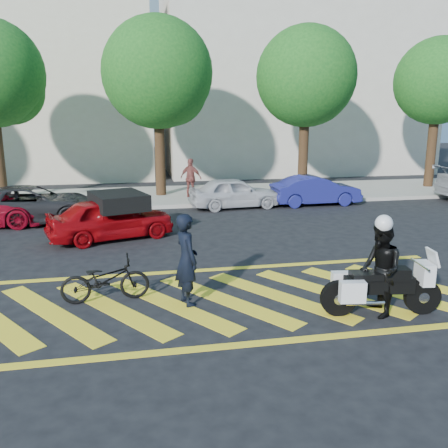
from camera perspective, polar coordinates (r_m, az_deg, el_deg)
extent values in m
plane|color=black|center=(9.49, -2.80, -9.34)|extent=(90.00, 90.00, 0.00)
cube|color=#9E998E|center=(21.02, -7.56, 3.33)|extent=(60.00, 5.00, 0.15)
cube|color=yellow|center=(9.54, -19.95, -10.01)|extent=(2.43, 3.21, 0.01)
cube|color=yellow|center=(9.42, -13.24, -9.84)|extent=(2.43, 3.21, 0.01)
cube|color=yellow|center=(9.43, -6.46, -9.54)|extent=(2.43, 3.21, 0.01)
cube|color=yellow|center=(9.57, 0.20, -9.11)|extent=(2.43, 3.21, 0.01)
cube|color=yellow|center=(9.83, 6.57, -8.58)|extent=(2.43, 3.21, 0.01)
cube|color=yellow|center=(10.20, 12.54, -7.99)|extent=(2.43, 3.21, 0.01)
cube|color=yellow|center=(10.67, 18.01, -7.37)|extent=(2.43, 3.21, 0.01)
cube|color=yellow|center=(11.23, 22.96, -6.76)|extent=(2.43, 3.21, 0.01)
cube|color=yellow|center=(7.79, -0.71, -14.59)|extent=(12.00, 0.20, 0.01)
cube|color=yellow|center=(11.25, -4.21, -5.66)|extent=(12.00, 0.20, 0.01)
cube|color=beige|center=(30.47, -24.73, 14.60)|extent=(16.00, 8.00, 10.00)
cube|color=beige|center=(31.45, 8.29, 16.46)|extent=(16.00, 8.00, 11.00)
sphere|color=#16541A|center=(21.51, -24.40, 14.43)|extent=(2.73, 2.73, 2.73)
cylinder|color=black|center=(20.78, -7.72, 8.57)|extent=(0.44, 0.44, 4.00)
sphere|color=#16541A|center=(20.78, -8.01, 17.57)|extent=(4.60, 4.60, 4.60)
sphere|color=#16541A|center=(21.08, -6.30, 15.68)|extent=(2.99, 2.99, 2.99)
cylinder|color=black|center=(22.14, 9.52, 8.78)|extent=(0.44, 0.44, 4.00)
sphere|color=#16541A|center=(22.14, 9.85, 17.09)|extent=(4.40, 4.40, 4.40)
sphere|color=#16541A|center=(22.59, 10.98, 15.29)|extent=(2.86, 2.86, 2.86)
cylinder|color=black|center=(25.16, 23.69, 8.38)|extent=(0.44, 0.44, 4.00)
sphere|color=#16541A|center=(25.15, 24.36, 15.41)|extent=(4.00, 4.00, 4.00)
sphere|color=#16541A|center=(25.71, 24.96, 13.94)|extent=(2.60, 2.60, 2.60)
imported|color=black|center=(9.13, -4.53, -4.29)|extent=(0.59, 0.75, 1.80)
imported|color=black|center=(9.65, -14.10, -6.49)|extent=(1.75, 0.73, 0.90)
cylinder|color=black|center=(9.02, 13.61, -8.67)|extent=(0.68, 0.23, 0.67)
cylinder|color=silver|center=(9.02, 13.61, -8.67)|extent=(0.22, 0.19, 0.20)
cylinder|color=black|center=(9.58, 22.74, -8.04)|extent=(0.68, 0.23, 0.67)
cylinder|color=silver|center=(9.58, 22.74, -8.04)|extent=(0.22, 0.19, 0.20)
cube|color=black|center=(9.17, 18.14, -6.93)|extent=(1.28, 0.43, 0.30)
cube|color=black|center=(9.21, 19.99, -5.64)|extent=(0.49, 0.36, 0.22)
cube|color=black|center=(9.02, 16.72, -5.93)|extent=(0.60, 0.42, 0.12)
cube|color=silver|center=(9.43, 22.99, -5.47)|extent=(0.28, 0.45, 0.40)
cube|color=silver|center=(9.22, 14.19, -6.74)|extent=(0.47, 0.24, 0.38)
cube|color=silver|center=(8.75, 15.20, -7.89)|extent=(0.47, 0.24, 0.38)
imported|color=black|center=(9.07, 18.28, -5.24)|extent=(0.77, 0.93, 1.74)
imported|color=#96060B|center=(14.30, -13.45, 0.66)|extent=(3.92, 2.54, 1.24)
imported|color=black|center=(17.25, -22.20, 2.19)|extent=(4.61, 2.23, 1.26)
imported|color=#BDBDC1|center=(18.55, 1.27, 3.78)|extent=(3.64, 1.71, 1.20)
imported|color=navy|center=(19.54, 10.95, 3.99)|extent=(3.61, 1.32, 1.18)
imported|color=brown|center=(20.11, -4.00, 5.55)|extent=(1.02, 0.86, 1.64)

